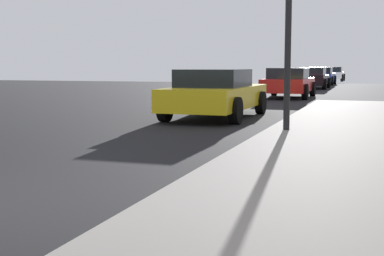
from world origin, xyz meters
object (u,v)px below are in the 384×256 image
Objects in this scene: car_yellow at (216,93)px; car_red at (289,83)px; car_white at (332,74)px; car_blue at (320,76)px; car_black at (311,78)px.

car_yellow is 9.86m from car_red.
car_white is at bearing 89.57° from car_yellow.
car_blue is (0.13, 26.79, 0.00)m from car_yellow.
car_yellow and car_red have the same top height.
car_red is at bearing -89.15° from car_black.
car_yellow is 26.79m from car_blue.
car_white is (0.27, 36.42, -0.00)m from car_yellow.
car_yellow is at bearing -90.28° from car_blue.
car_red is at bearing -89.71° from car_white.
car_blue is at bearing 91.06° from car_black.
car_blue and car_white have the same top height.
car_red is 1.04× the size of car_white.
car_yellow and car_blue have the same top height.
car_black is (-0.15, 9.84, 0.00)m from car_red.
car_black is at bearing -88.94° from car_blue.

